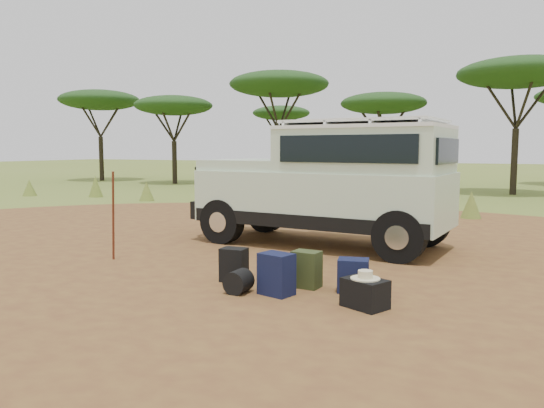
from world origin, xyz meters
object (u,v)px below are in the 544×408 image
at_px(backpack_black, 234,265).
at_px(walking_staff, 113,216).
at_px(safari_vehicle, 330,186).
at_px(hard_case, 365,294).
at_px(backpack_olive, 307,269).
at_px(backpack_navy, 276,274).
at_px(duffel_navy, 353,276).

bearing_deg(backpack_black, walking_staff, 168.08).
relative_size(safari_vehicle, hard_case, 10.26).
height_order(backpack_black, hard_case, backpack_black).
xyz_separation_m(safari_vehicle, hard_case, (1.85, -4.01, -1.07)).
height_order(backpack_black, backpack_olive, backpack_olive).
bearing_deg(walking_staff, hard_case, -59.17).
height_order(backpack_navy, hard_case, backpack_navy).
bearing_deg(backpack_navy, walking_staff, -177.24).
xyz_separation_m(backpack_black, backpack_olive, (1.14, 0.15, 0.01)).
bearing_deg(backpack_black, duffel_navy, 2.26).
height_order(backpack_navy, backpack_olive, backpack_navy).
relative_size(duffel_navy, hard_case, 0.90).
relative_size(safari_vehicle, duffel_navy, 11.45).
height_order(walking_staff, duffel_navy, walking_staff).
xyz_separation_m(safari_vehicle, duffel_navy, (1.50, -3.34, -1.02)).
xyz_separation_m(walking_staff, backpack_olive, (3.85, -0.24, -0.55)).
height_order(safari_vehicle, backpack_olive, safari_vehicle).
relative_size(walking_staff, backpack_black, 3.17).
distance_m(backpack_black, backpack_olive, 1.15).
relative_size(backpack_navy, hard_case, 1.10).
distance_m(walking_staff, backpack_olive, 3.90).
xyz_separation_m(walking_staff, backpack_navy, (3.61, -0.78, -0.53)).
bearing_deg(safari_vehicle, backpack_navy, -76.63).
xyz_separation_m(safari_vehicle, walking_staff, (-3.05, -3.15, -0.43)).
distance_m(safari_vehicle, backpack_olive, 3.62).
distance_m(duffel_navy, hard_case, 0.76).
bearing_deg(walking_staff, backpack_olive, -52.78).
bearing_deg(safari_vehicle, walking_staff, -128.85).
relative_size(safari_vehicle, backpack_black, 10.54).
bearing_deg(safari_vehicle, duffel_navy, -60.64).
xyz_separation_m(backpack_black, backpack_navy, (0.91, -0.40, 0.03)).
distance_m(backpack_navy, hard_case, 1.29).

